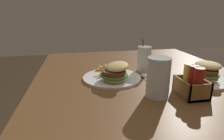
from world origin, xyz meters
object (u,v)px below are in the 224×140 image
(meal_plate_near, at_px, (113,74))
(beer_glass, at_px, (158,79))
(juice_glass, at_px, (144,60))
(condiment_caddy, at_px, (192,84))
(meal_plate_far, at_px, (205,74))
(spoon, at_px, (145,76))

(meal_plate_near, distance_m, beer_glass, 0.24)
(beer_glass, bearing_deg, juice_glass, 169.21)
(juice_glass, bearing_deg, condiment_caddy, 12.40)
(juice_glass, height_order, meal_plate_far, juice_glass)
(spoon, distance_m, meal_plate_far, 0.27)
(beer_glass, xyz_separation_m, meal_plate_far, (-0.10, 0.28, -0.04))
(beer_glass, xyz_separation_m, juice_glass, (-0.31, 0.06, -0.01))
(spoon, relative_size, condiment_caddy, 1.39)
(juice_glass, height_order, condiment_caddy, juice_glass)
(juice_glass, distance_m, condiment_caddy, 0.34)
(meal_plate_near, height_order, condiment_caddy, condiment_caddy)
(beer_glass, height_order, condiment_caddy, beer_glass)
(condiment_caddy, bearing_deg, meal_plate_near, -130.41)
(beer_glass, bearing_deg, meal_plate_far, 110.40)
(meal_plate_near, xyz_separation_m, juice_glass, (-0.11, 0.19, 0.03))
(juice_glass, xyz_separation_m, meal_plate_far, (0.20, 0.22, -0.03))
(meal_plate_near, xyz_separation_m, spoon, (-0.01, 0.16, -0.02))
(meal_plate_near, bearing_deg, juice_glass, 119.35)
(spoon, bearing_deg, meal_plate_far, -107.41)
(meal_plate_near, distance_m, juice_glass, 0.22)
(meal_plate_near, bearing_deg, condiment_caddy, 49.59)
(condiment_caddy, bearing_deg, juice_glass, -167.60)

